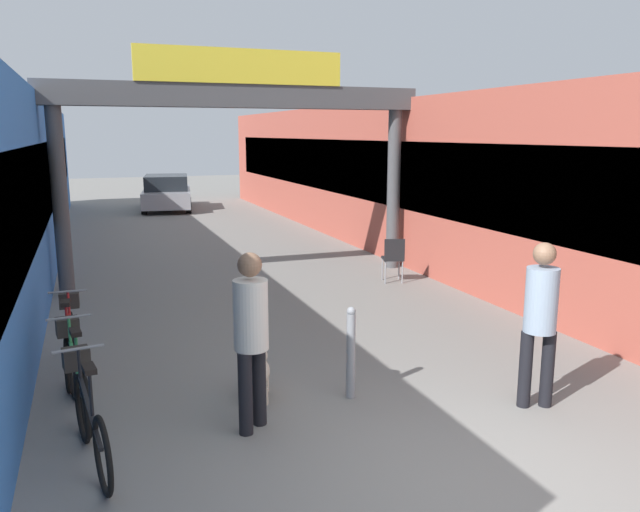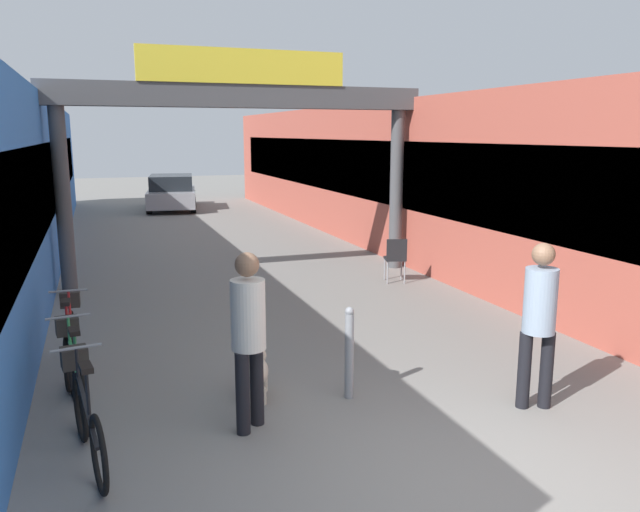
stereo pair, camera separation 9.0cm
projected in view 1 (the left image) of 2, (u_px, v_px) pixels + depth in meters
The scene contains 12 objects.
ground_plane at pixel (482, 497), 5.10m from camera, with size 80.00×80.00×0.00m, color gray.
storefront_right at pixel (405, 175), 16.60m from camera, with size 3.00×26.00×3.66m.
arcade_sign_gateway at pixel (241, 117), 12.05m from camera, with size 7.40×0.47×4.48m.
pedestrian_with_dog at pixel (251, 329), 6.07m from camera, with size 0.48×0.48×1.81m.
pedestrian_companion at pixel (540, 314), 6.59m from camera, with size 0.43×0.43×1.81m.
dog_on_leash at pixel (258, 370), 6.99m from camera, with size 0.43×0.71×0.50m.
bicycle_black_nearest at pixel (89, 415), 5.59m from camera, with size 0.46×1.68×0.98m.
bicycle_green_second at pixel (76, 373), 6.57m from camera, with size 0.46×1.68×0.98m.
bicycle_red_third at pixel (70, 339), 7.65m from camera, with size 0.46×1.69×0.98m.
bollard_post_metal at pixel (351, 352), 6.91m from camera, with size 0.10×0.10×1.05m.
cafe_chair_black_nearer at pixel (393, 256), 12.30m from camera, with size 0.50×0.50×0.89m.
parked_car_silver at pixel (167, 193), 24.16m from camera, with size 2.30×4.21×1.33m.
Camera 1 is at (-2.85, -3.87, 2.92)m, focal length 35.00 mm.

